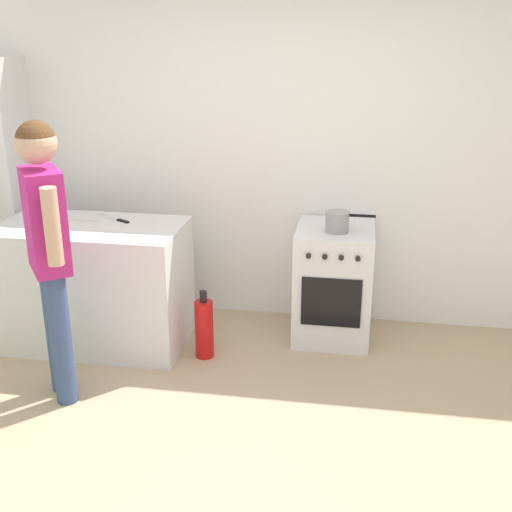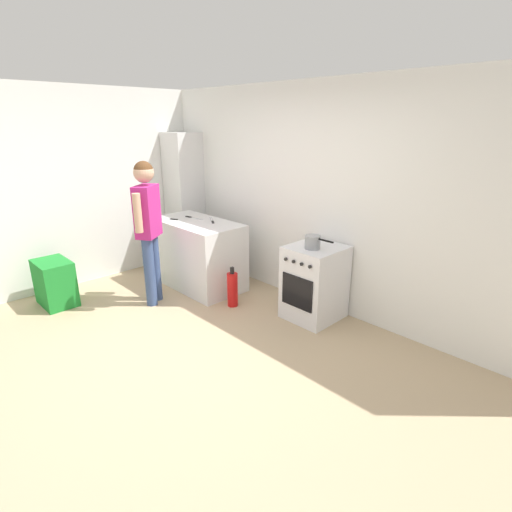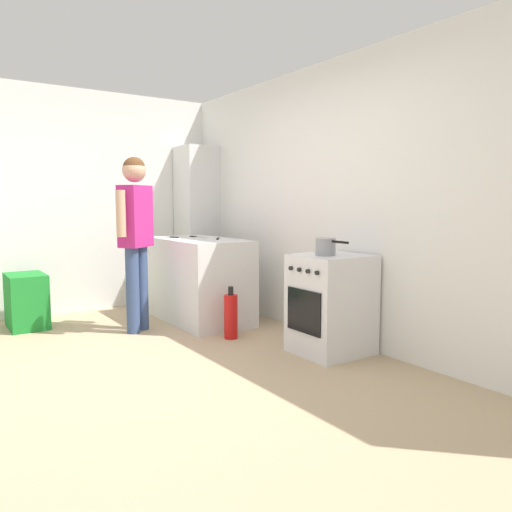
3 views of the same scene
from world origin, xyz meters
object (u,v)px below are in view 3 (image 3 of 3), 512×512
at_px(oven_left, 331,304).
at_px(larder_cabinet, 197,225).
at_px(recycling_crate_lower, 27,314).
at_px(knife_bread, 218,238).
at_px(pot, 326,247).
at_px(knife_carving, 198,237).
at_px(recycling_crate_upper, 26,287).
at_px(knife_utility, 170,237).
at_px(person, 136,227).
at_px(fire_extinguisher, 231,316).

relative_size(oven_left, larder_cabinet, 0.42).
bearing_deg(recycling_crate_lower, knife_bread, 65.34).
xyz_separation_m(pot, knife_carving, (-1.88, -0.21, -0.02)).
bearing_deg(pot, knife_carving, -173.57).
bearing_deg(recycling_crate_lower, recycling_crate_upper, 0.00).
relative_size(oven_left, knife_bread, 2.71).
xyz_separation_m(knife_utility, knife_carving, (0.17, 0.26, -0.00)).
relative_size(person, larder_cabinet, 0.87).
bearing_deg(knife_utility, recycling_crate_upper, -104.60).
bearing_deg(larder_cabinet, knife_utility, -47.17).
height_order(recycling_crate_upper, larder_cabinet, larder_cabinet).
distance_m(knife_bread, larder_cabinet, 1.11).
height_order(knife_bread, larder_cabinet, larder_cabinet).
xyz_separation_m(knife_bread, larder_cabinet, (-1.06, 0.30, 0.10)).
distance_m(oven_left, knife_bread, 1.67).
bearing_deg(knife_utility, pot, 13.03).
xyz_separation_m(knife_utility, knife_bread, (0.45, 0.36, -0.00)).
xyz_separation_m(knife_utility, fire_extinguisher, (1.17, 0.08, -0.69)).
relative_size(pot, knife_bread, 1.11).
relative_size(oven_left, recycling_crate_upper, 1.63).
xyz_separation_m(knife_carving, recycling_crate_upper, (-0.55, -1.71, -0.48)).
xyz_separation_m(fire_extinguisher, larder_cabinet, (-1.78, 0.58, 0.78)).
height_order(oven_left, knife_utility, knife_utility).
bearing_deg(larder_cabinet, knife_carving, -27.04).
bearing_deg(person, knife_bread, 86.99).
height_order(knife_utility, larder_cabinet, larder_cabinet).
relative_size(knife_bread, person, 0.18).
height_order(pot, larder_cabinet, larder_cabinet).
height_order(knife_utility, recycling_crate_lower, knife_utility).
bearing_deg(oven_left, recycling_crate_upper, -140.27).
distance_m(person, recycling_crate_upper, 1.35).
bearing_deg(recycling_crate_lower, larder_cabinet, 96.36).
xyz_separation_m(oven_left, knife_utility, (-2.04, -0.56, 0.48)).
height_order(fire_extinguisher, larder_cabinet, larder_cabinet).
relative_size(knife_bread, larder_cabinet, 0.16).
relative_size(knife_utility, recycling_crate_upper, 0.46).
xyz_separation_m(fire_extinguisher, recycling_crate_upper, (-1.54, -1.53, 0.20)).
distance_m(knife_bread, knife_carving, 0.30).
relative_size(knife_utility, person, 0.14).
distance_m(fire_extinguisher, recycling_crate_lower, 2.17).
distance_m(pot, fire_extinguisher, 1.20).
xyz_separation_m(pot, fire_extinguisher, (-0.88, -0.39, -0.71)).
bearing_deg(fire_extinguisher, knife_carving, 169.70).
relative_size(pot, knife_utility, 1.45).
relative_size(knife_utility, knife_bread, 0.77).
bearing_deg(pot, recycling_crate_upper, -141.62).
bearing_deg(knife_carving, person, -73.79).
bearing_deg(knife_carving, fire_extinguisher, -10.30).
relative_size(knife_utility, larder_cabinet, 0.12).
bearing_deg(oven_left, knife_carving, -171.00).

